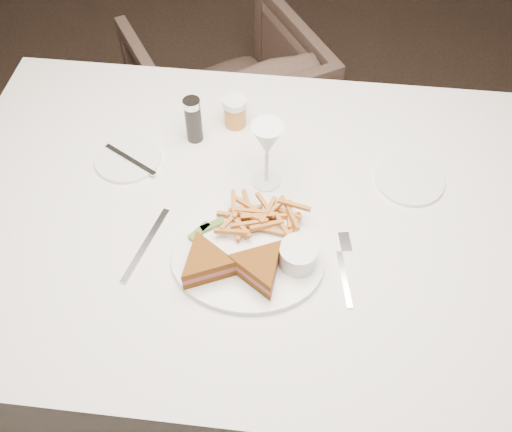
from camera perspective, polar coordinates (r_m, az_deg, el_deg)
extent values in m
plane|color=black|center=(1.88, 2.32, -17.31)|extent=(5.00, 5.00, 0.00)
cube|color=silver|center=(1.59, -0.04, -7.92)|extent=(1.56, 1.15, 0.75)
imported|color=#46342B|center=(2.24, -2.95, 12.26)|extent=(0.80, 0.78, 0.63)
ellipsoid|color=white|center=(1.20, -0.88, -4.52)|extent=(0.35, 0.29, 0.01)
cube|color=silver|center=(1.25, -10.95, -2.84)|extent=(0.09, 0.20, 0.00)
cylinder|color=white|center=(1.42, -12.69, 5.66)|extent=(0.16, 0.16, 0.01)
cylinder|color=white|center=(1.38, 15.10, 3.51)|extent=(0.16, 0.16, 0.01)
cylinder|color=black|center=(1.40, -6.28, 9.52)|extent=(0.04, 0.04, 0.12)
cylinder|color=#AA6A28|center=(1.45, -2.12, 10.36)|extent=(0.06, 0.06, 0.08)
cube|color=#3F6A25|center=(1.24, -4.37, -0.92)|extent=(0.06, 0.04, 0.01)
cube|color=#3F6A25|center=(1.23, -5.67, -1.56)|extent=(0.05, 0.05, 0.01)
cylinder|color=white|center=(1.17, 4.26, -3.92)|extent=(0.08, 0.08, 0.05)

